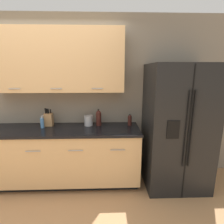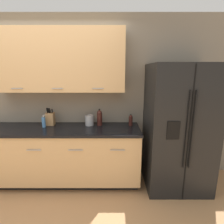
{
  "view_description": "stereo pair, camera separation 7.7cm",
  "coord_description": "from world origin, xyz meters",
  "px_view_note": "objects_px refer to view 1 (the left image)",
  "views": [
    {
      "loc": [
        0.93,
        -1.54,
        1.74
      ],
      "look_at": [
        1.01,
        0.99,
        1.15
      ],
      "focal_mm": 28.0,
      "sensor_mm": 36.0,
      "label": 1
    },
    {
      "loc": [
        1.0,
        -1.54,
        1.74
      ],
      "look_at": [
        1.01,
        0.99,
        1.15
      ],
      "focal_mm": 28.0,
      "sensor_mm": 36.0,
      "label": 2
    }
  ],
  "objects_px": {
    "refrigerator": "(177,127)",
    "wine_bottle": "(99,118)",
    "oil_bottle": "(130,120)",
    "soap_dispenser": "(42,123)",
    "knife_block": "(49,119)",
    "steel_canister": "(88,120)"
  },
  "relations": [
    {
      "from": "oil_bottle",
      "to": "steel_canister",
      "type": "distance_m",
      "value": 0.66
    },
    {
      "from": "wine_bottle",
      "to": "oil_bottle",
      "type": "xyz_separation_m",
      "value": [
        0.49,
        -0.01,
        -0.04
      ]
    },
    {
      "from": "knife_block",
      "to": "oil_bottle",
      "type": "height_order",
      "value": "knife_block"
    },
    {
      "from": "steel_canister",
      "to": "wine_bottle",
      "type": "bearing_deg",
      "value": 0.27
    },
    {
      "from": "knife_block",
      "to": "soap_dispenser",
      "type": "height_order",
      "value": "knife_block"
    },
    {
      "from": "refrigerator",
      "to": "steel_canister",
      "type": "distance_m",
      "value": 1.35
    },
    {
      "from": "refrigerator",
      "to": "steel_canister",
      "type": "height_order",
      "value": "refrigerator"
    },
    {
      "from": "refrigerator",
      "to": "oil_bottle",
      "type": "xyz_separation_m",
      "value": [
        -0.68,
        0.2,
        0.07
      ]
    },
    {
      "from": "wine_bottle",
      "to": "refrigerator",
      "type": "bearing_deg",
      "value": -10.2
    },
    {
      "from": "refrigerator",
      "to": "wine_bottle",
      "type": "relative_size",
      "value": 7.0
    },
    {
      "from": "refrigerator",
      "to": "knife_block",
      "type": "relative_size",
      "value": 6.49
    },
    {
      "from": "wine_bottle",
      "to": "knife_block",
      "type": "bearing_deg",
      "value": 179.4
    },
    {
      "from": "oil_bottle",
      "to": "refrigerator",
      "type": "bearing_deg",
      "value": -16.29
    },
    {
      "from": "refrigerator",
      "to": "knife_block",
      "type": "xyz_separation_m",
      "value": [
        -1.96,
        0.22,
        0.09
      ]
    },
    {
      "from": "refrigerator",
      "to": "oil_bottle",
      "type": "bearing_deg",
      "value": 163.71
    },
    {
      "from": "soap_dispenser",
      "to": "steel_canister",
      "type": "relative_size",
      "value": 1.09
    },
    {
      "from": "soap_dispenser",
      "to": "knife_block",
      "type": "bearing_deg",
      "value": 58.83
    },
    {
      "from": "knife_block",
      "to": "wine_bottle",
      "type": "relative_size",
      "value": 1.08
    },
    {
      "from": "knife_block",
      "to": "steel_canister",
      "type": "distance_m",
      "value": 0.63
    },
    {
      "from": "refrigerator",
      "to": "soap_dispenser",
      "type": "relative_size",
      "value": 9.56
    },
    {
      "from": "refrigerator",
      "to": "oil_bottle",
      "type": "height_order",
      "value": "refrigerator"
    },
    {
      "from": "soap_dispenser",
      "to": "refrigerator",
      "type": "bearing_deg",
      "value": -3.16
    }
  ]
}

